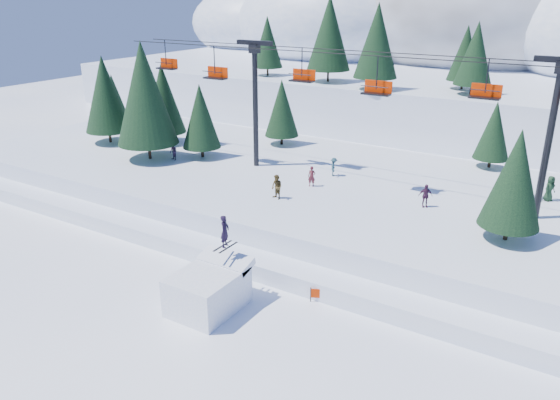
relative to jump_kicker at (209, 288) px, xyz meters
The scene contains 10 objects.
ground 2.02m from the jump_kicker, 55.79° to the right, with size 160.00×160.00×0.00m, color white.
mid_shelf 16.68m from the jump_kicker, 86.86° to the left, with size 70.00×22.00×2.50m, color white.
berm 6.75m from the jump_kicker, 82.18° to the left, with size 70.00×6.00×1.10m, color white.
mountain_ridge 72.60m from the jump_kicker, 93.32° to the left, with size 119.00×60.77×26.46m.
jump_kicker is the anchor object (origin of this frame).
chairlift 18.66m from the jump_kicker, 83.83° to the left, with size 46.00×3.21×10.28m.
conifer_stand 18.27m from the jump_kicker, 82.82° to the left, with size 63.68×17.59×10.18m.
distant_skiers 16.34m from the jump_kicker, 84.64° to the left, with size 30.27×10.64×1.82m.
banner_near 7.04m from the jump_kicker, 35.22° to the left, with size 2.61×1.23×0.90m.
banner_far 10.04m from the jump_kicker, 25.56° to the left, with size 2.73×0.91×0.90m.
Camera 1 is at (16.08, -18.81, 16.36)m, focal length 35.00 mm.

